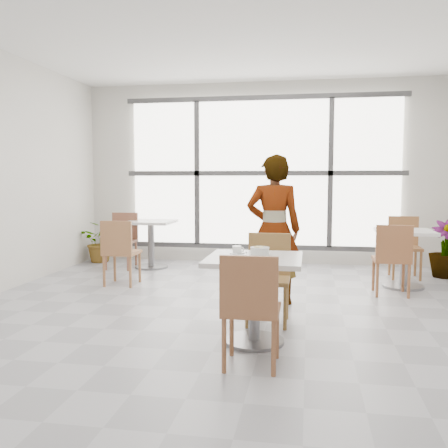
% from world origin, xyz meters
% --- Properties ---
extents(floor, '(7.00, 7.00, 0.00)m').
position_xyz_m(floor, '(0.00, 0.00, 0.00)').
color(floor, '#9E9EA5').
rests_on(floor, ground).
extents(ceiling, '(7.00, 7.00, 0.00)m').
position_xyz_m(ceiling, '(0.00, 0.00, 3.00)').
color(ceiling, white).
rests_on(ceiling, ground).
extents(wall_back, '(6.00, 0.00, 6.00)m').
position_xyz_m(wall_back, '(0.00, 3.50, 1.50)').
color(wall_back, silver).
rests_on(wall_back, ground).
extents(wall_front, '(6.00, 0.00, 6.00)m').
position_xyz_m(wall_front, '(0.00, -3.50, 1.50)').
color(wall_front, silver).
rests_on(wall_front, ground).
extents(window, '(4.60, 0.07, 2.52)m').
position_xyz_m(window, '(0.00, 3.44, 1.50)').
color(window, white).
rests_on(window, ground).
extents(main_table, '(0.80, 0.80, 0.75)m').
position_xyz_m(main_table, '(0.31, -0.59, 0.52)').
color(main_table, silver).
rests_on(main_table, ground).
extents(chair_near, '(0.42, 0.42, 0.87)m').
position_xyz_m(chair_near, '(0.35, -1.19, 0.50)').
color(chair_near, '#925A39').
rests_on(chair_near, ground).
extents(chair_far, '(0.42, 0.42, 0.87)m').
position_xyz_m(chair_far, '(0.38, 0.08, 0.50)').
color(chair_far, olive).
rests_on(chair_far, ground).
extents(oatmeal_bowl, '(0.21, 0.21, 0.09)m').
position_xyz_m(oatmeal_bowl, '(0.36, -0.57, 0.79)').
color(oatmeal_bowl, silver).
rests_on(oatmeal_bowl, main_table).
extents(coffee_cup, '(0.16, 0.13, 0.07)m').
position_xyz_m(coffee_cup, '(0.14, -0.43, 0.78)').
color(coffee_cup, white).
rests_on(coffee_cup, main_table).
extents(person, '(0.65, 0.46, 1.68)m').
position_xyz_m(person, '(0.38, 0.81, 0.84)').
color(person, black).
rests_on(person, ground).
extents(bg_table_left, '(0.70, 0.70, 0.75)m').
position_xyz_m(bg_table_left, '(-1.69, 2.71, 0.49)').
color(bg_table_left, silver).
rests_on(bg_table_left, ground).
extents(bg_table_right, '(0.70, 0.70, 0.75)m').
position_xyz_m(bg_table_right, '(1.99, 1.90, 0.49)').
color(bg_table_right, white).
rests_on(bg_table_right, ground).
extents(bg_chair_left_near, '(0.42, 0.42, 0.87)m').
position_xyz_m(bg_chair_left_near, '(-1.68, 1.36, 0.50)').
color(bg_chair_left_near, '#A06941').
rests_on(bg_chair_left_near, ground).
extents(bg_chair_left_far, '(0.42, 0.42, 0.87)m').
position_xyz_m(bg_chair_left_far, '(-2.13, 2.64, 0.50)').
color(bg_chair_left_far, brown).
rests_on(bg_chair_left_far, ground).
extents(bg_chair_right_near, '(0.42, 0.42, 0.87)m').
position_xyz_m(bg_chair_right_near, '(1.76, 1.38, 0.50)').
color(bg_chair_right_near, '#9C5E39').
rests_on(bg_chair_right_near, ground).
extents(bg_chair_right_far, '(0.42, 0.42, 0.87)m').
position_xyz_m(bg_chair_right_far, '(2.12, 2.62, 0.50)').
color(bg_chair_right_far, '#996238').
rests_on(bg_chair_right_far, ground).
extents(plant_left, '(0.68, 0.61, 0.70)m').
position_xyz_m(plant_left, '(-2.69, 3.08, 0.35)').
color(plant_left, '#5B8C48').
rests_on(plant_left, ground).
extents(plant_right, '(0.60, 0.60, 0.83)m').
position_xyz_m(plant_right, '(2.70, 2.69, 0.41)').
color(plant_right, '#587B3F').
rests_on(plant_right, ground).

